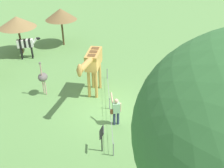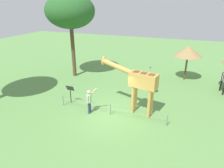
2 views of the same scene
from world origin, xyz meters
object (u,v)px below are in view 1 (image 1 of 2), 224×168
object	(u,v)px
visitor	(116,110)
zebra	(26,44)
shade_hut_aside	(17,22)
ostrich	(43,77)
shade_hut_near	(61,14)
giraffe	(92,63)
info_sign	(102,135)

from	to	relation	value
visitor	zebra	xyz separation A→B (m)	(-8.46, -6.39, 0.26)
zebra	shade_hut_aside	size ratio (longest dim) A/B	0.60
visitor	zebra	bearing A→B (deg)	-142.93
ostrich	shade_hut_near	distance (m)	8.12
ostrich	shade_hut_near	world-z (taller)	shade_hut_near
giraffe	ostrich	world-z (taller)	giraffe
giraffe	zebra	xyz separation A→B (m)	(-5.66, -5.23, -1.03)
ostrich	giraffe	bearing A→B (deg)	84.01
info_sign	ostrich	bearing A→B (deg)	-145.50
ostrich	shade_hut_aside	world-z (taller)	shade_hut_aside
ostrich	shade_hut_aside	bearing A→B (deg)	-155.23
info_sign	zebra	bearing A→B (deg)	-151.35
giraffe	info_sign	distance (m)	4.83
shade_hut_near	ostrich	bearing A→B (deg)	-2.03
visitor	shade_hut_near	distance (m)	11.88
shade_hut_near	info_sign	world-z (taller)	shade_hut_near
giraffe	info_sign	world-z (taller)	giraffe
ostrich	visitor	bearing A→B (deg)	53.26
ostrich	info_sign	xyz separation A→B (m)	(4.96, 3.41, -0.23)
zebra	visitor	bearing A→B (deg)	37.07
zebra	shade_hut_near	bearing A→B (deg)	136.24
shade_hut_aside	visitor	bearing A→B (deg)	36.90
zebra	shade_hut_near	distance (m)	3.94
visitor	ostrich	xyz separation A→B (m)	(-3.11, -4.17, 0.27)
ostrich	info_sign	distance (m)	6.03
giraffe	info_sign	xyz separation A→B (m)	(4.65, 0.41, -1.24)
visitor	zebra	size ratio (longest dim) A/B	0.94
visitor	info_sign	distance (m)	2.00
shade_hut_aside	info_sign	bearing A→B (deg)	29.28
giraffe	shade_hut_near	distance (m)	8.73
zebra	info_sign	size ratio (longest dim) A/B	1.38
giraffe	shade_hut_near	world-z (taller)	giraffe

